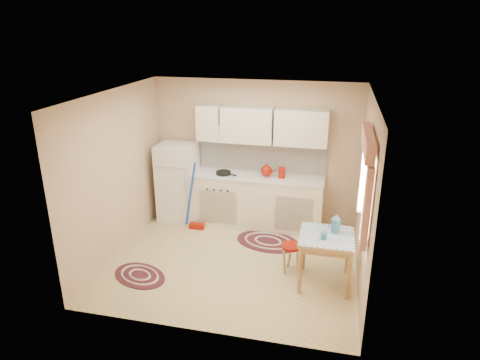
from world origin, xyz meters
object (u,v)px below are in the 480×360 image
base_cabinets (257,202)px  table (325,260)px  stool (291,258)px  fridge (178,182)px

base_cabinets → table: base_cabinets is taller
stool → table: bearing=-22.1°
base_cabinets → table: (1.24, -1.57, -0.08)m
fridge → base_cabinets: bearing=2.0°
base_cabinets → table: bearing=-51.7°
fridge → table: fridge is taller
table → stool: size_ratio=1.71×
base_cabinets → stool: bearing=-61.2°
table → stool: (-0.48, 0.20, -0.15)m
table → base_cabinets: bearing=128.3°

